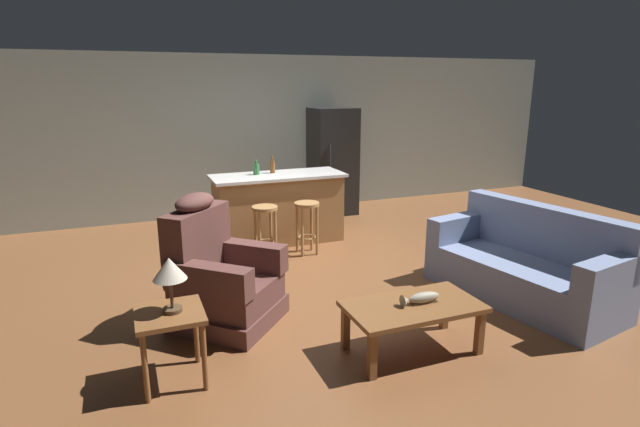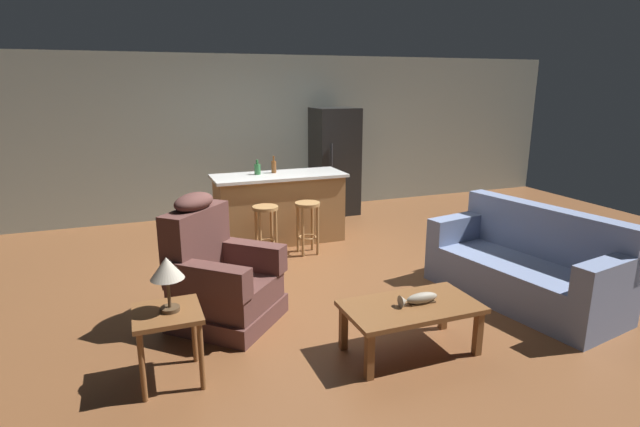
{
  "view_description": "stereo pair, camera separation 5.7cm",
  "coord_description": "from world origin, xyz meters",
  "px_view_note": "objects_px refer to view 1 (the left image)",
  "views": [
    {
      "loc": [
        -1.93,
        -5.07,
        2.16
      ],
      "look_at": [
        0.04,
        -0.1,
        0.75
      ],
      "focal_mm": 28.0,
      "sensor_mm": 36.0,
      "label": 1
    },
    {
      "loc": [
        -1.88,
        -5.09,
        2.16
      ],
      "look_at": [
        0.04,
        -0.1,
        0.75
      ],
      "focal_mm": 28.0,
      "sensor_mm": 36.0,
      "label": 2
    }
  ],
  "objects_px": {
    "couch": "(526,267)",
    "kitchen_island": "(278,208)",
    "coffee_table": "(413,310)",
    "refrigerator": "(333,161)",
    "fish_figurine": "(420,298)",
    "bar_stool_right": "(307,218)",
    "end_table": "(170,324)",
    "bottle_tall_green": "(273,167)",
    "bottle_short_amber": "(256,169)",
    "table_lamp": "(170,271)",
    "bar_stool_left": "(265,223)",
    "recliner_near_lamp": "(220,278)"
  },
  "relations": [
    {
      "from": "bottle_tall_green",
      "to": "bottle_short_amber",
      "type": "distance_m",
      "value": 0.24
    },
    {
      "from": "table_lamp",
      "to": "bottle_short_amber",
      "type": "relative_size",
      "value": 2.05
    },
    {
      "from": "fish_figurine",
      "to": "refrigerator",
      "type": "height_order",
      "value": "refrigerator"
    },
    {
      "from": "recliner_near_lamp",
      "to": "end_table",
      "type": "bearing_deg",
      "value": -78.58
    },
    {
      "from": "fish_figurine",
      "to": "recliner_near_lamp",
      "type": "xyz_separation_m",
      "value": [
        -1.42,
        1.13,
        -0.04
      ]
    },
    {
      "from": "fish_figurine",
      "to": "end_table",
      "type": "bearing_deg",
      "value": 171.53
    },
    {
      "from": "bar_stool_right",
      "to": "bottle_tall_green",
      "type": "bearing_deg",
      "value": 106.0
    },
    {
      "from": "end_table",
      "to": "bar_stool_left",
      "type": "distance_m",
      "value": 2.7
    },
    {
      "from": "couch",
      "to": "bar_stool_left",
      "type": "relative_size",
      "value": 2.97
    },
    {
      "from": "table_lamp",
      "to": "bar_stool_left",
      "type": "xyz_separation_m",
      "value": [
        1.34,
        2.34,
        -0.4
      ]
    },
    {
      "from": "table_lamp",
      "to": "bottle_tall_green",
      "type": "distance_m",
      "value": 3.52
    },
    {
      "from": "table_lamp",
      "to": "refrigerator",
      "type": "distance_m",
      "value": 5.15
    },
    {
      "from": "coffee_table",
      "to": "recliner_near_lamp",
      "type": "distance_m",
      "value": 1.76
    },
    {
      "from": "couch",
      "to": "kitchen_island",
      "type": "relative_size",
      "value": 1.12
    },
    {
      "from": "bar_stool_right",
      "to": "bottle_tall_green",
      "type": "height_order",
      "value": "bottle_tall_green"
    },
    {
      "from": "refrigerator",
      "to": "bar_stool_left",
      "type": "bearing_deg",
      "value": -132.69
    },
    {
      "from": "bar_stool_left",
      "to": "end_table",
      "type": "bearing_deg",
      "value": -120.25
    },
    {
      "from": "bar_stool_left",
      "to": "bottle_short_amber",
      "type": "relative_size",
      "value": 3.4
    },
    {
      "from": "table_lamp",
      "to": "bar_stool_left",
      "type": "distance_m",
      "value": 2.72
    },
    {
      "from": "couch",
      "to": "recliner_near_lamp",
      "type": "relative_size",
      "value": 1.68
    },
    {
      "from": "fish_figurine",
      "to": "kitchen_island",
      "type": "height_order",
      "value": "kitchen_island"
    },
    {
      "from": "refrigerator",
      "to": "fish_figurine",
      "type": "bearing_deg",
      "value": -104.12
    },
    {
      "from": "couch",
      "to": "table_lamp",
      "type": "xyz_separation_m",
      "value": [
        -3.49,
        -0.21,
        0.53
      ]
    },
    {
      "from": "coffee_table",
      "to": "refrigerator",
      "type": "relative_size",
      "value": 0.62
    },
    {
      "from": "kitchen_island",
      "to": "coffee_table",
      "type": "bearing_deg",
      "value": -87.49
    },
    {
      "from": "end_table",
      "to": "table_lamp",
      "type": "relative_size",
      "value": 1.37
    },
    {
      "from": "table_lamp",
      "to": "bottle_short_amber",
      "type": "distance_m",
      "value": 3.38
    },
    {
      "from": "refrigerator",
      "to": "bottle_tall_green",
      "type": "relative_size",
      "value": 7.55
    },
    {
      "from": "table_lamp",
      "to": "bar_stool_left",
      "type": "bearing_deg",
      "value": 60.23
    },
    {
      "from": "end_table",
      "to": "coffee_table",
      "type": "bearing_deg",
      "value": -8.55
    },
    {
      "from": "couch",
      "to": "bottle_short_amber",
      "type": "xyz_separation_m",
      "value": [
        -2.06,
        2.85,
        0.69
      ]
    },
    {
      "from": "kitchen_island",
      "to": "bottle_short_amber",
      "type": "distance_m",
      "value": 0.62
    },
    {
      "from": "coffee_table",
      "to": "table_lamp",
      "type": "relative_size",
      "value": 2.68
    },
    {
      "from": "fish_figurine",
      "to": "recliner_near_lamp",
      "type": "relative_size",
      "value": 0.28
    },
    {
      "from": "bar_stool_left",
      "to": "bottle_tall_green",
      "type": "height_order",
      "value": "bottle_tall_green"
    },
    {
      "from": "bar_stool_right",
      "to": "bottle_short_amber",
      "type": "xyz_separation_m",
      "value": [
        -0.46,
        0.72,
        0.55
      ]
    },
    {
      "from": "bar_stool_right",
      "to": "bar_stool_left",
      "type": "bearing_deg",
      "value": 180.0
    },
    {
      "from": "couch",
      "to": "kitchen_island",
      "type": "height_order",
      "value": "kitchen_island"
    },
    {
      "from": "coffee_table",
      "to": "kitchen_island",
      "type": "distance_m",
      "value": 3.25
    },
    {
      "from": "coffee_table",
      "to": "bar_stool_right",
      "type": "relative_size",
      "value": 1.62
    },
    {
      "from": "table_lamp",
      "to": "kitchen_island",
      "type": "height_order",
      "value": "table_lamp"
    },
    {
      "from": "recliner_near_lamp",
      "to": "kitchen_island",
      "type": "height_order",
      "value": "recliner_near_lamp"
    },
    {
      "from": "bar_stool_left",
      "to": "recliner_near_lamp",
      "type": "bearing_deg",
      "value": -119.59
    },
    {
      "from": "bar_stool_right",
      "to": "bottle_short_amber",
      "type": "bearing_deg",
      "value": 122.53
    },
    {
      "from": "fish_figurine",
      "to": "bar_stool_left",
      "type": "relative_size",
      "value": 0.5
    },
    {
      "from": "kitchen_island",
      "to": "couch",
      "type": "bearing_deg",
      "value": -57.12
    },
    {
      "from": "table_lamp",
      "to": "couch",
      "type": "bearing_deg",
      "value": 3.41
    },
    {
      "from": "bottle_tall_green",
      "to": "bar_stool_left",
      "type": "bearing_deg",
      "value": -113.77
    },
    {
      "from": "kitchen_island",
      "to": "bottle_tall_green",
      "type": "xyz_separation_m",
      "value": [
        -0.03,
        0.13,
        0.56
      ]
    },
    {
      "from": "recliner_near_lamp",
      "to": "bottle_short_amber",
      "type": "relative_size",
      "value": 6.0
    }
  ]
}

